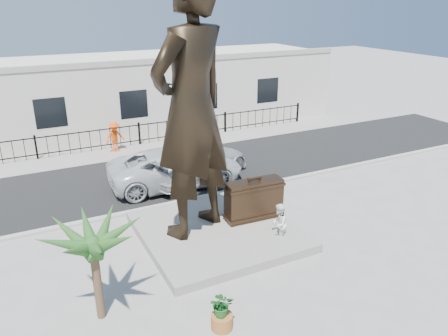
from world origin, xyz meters
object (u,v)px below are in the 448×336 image
object	(u,v)px
tourist	(279,224)
statue	(191,109)
suitcase	(254,200)
car_white	(176,167)

from	to	relation	value
tourist	statue	bearing A→B (deg)	-76.21
statue	suitcase	size ratio (longest dim) A/B	4.08
suitcase	car_white	xyz separation A→B (m)	(-1.18, 4.86, -0.20)
statue	tourist	bearing A→B (deg)	119.88
suitcase	car_white	bearing A→B (deg)	106.80
statue	tourist	size ratio (longest dim) A/B	5.98
statue	car_white	size ratio (longest dim) A/B	1.44
suitcase	tourist	bearing A→B (deg)	-80.49
suitcase	tourist	distance (m)	1.47
suitcase	car_white	size ratio (longest dim) A/B	0.35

